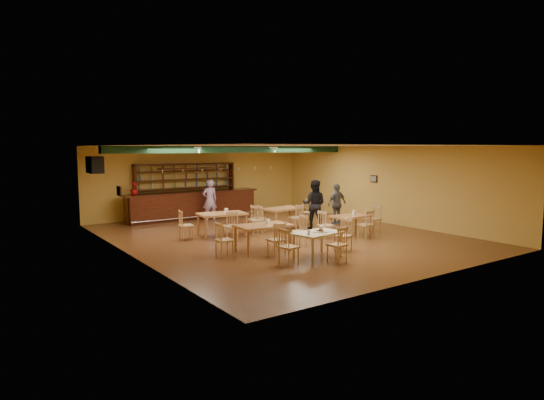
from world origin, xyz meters
TOP-DOWN VIEW (x-y plane):
  - floor at (0.00, 0.00)m, footprint 12.00×12.00m
  - ceiling_beam at (0.00, 2.80)m, footprint 10.00×0.30m
  - track_rail_left at (-1.80, 3.40)m, footprint 0.05×2.50m
  - track_rail_right at (1.40, 3.40)m, footprint 0.05×2.50m
  - ac_unit at (-4.80, 4.20)m, footprint 0.34×0.70m
  - picture_left at (-4.97, 1.00)m, footprint 0.04×0.34m
  - picture_right at (4.97, 0.50)m, footprint 0.04×0.34m
  - bar_counter at (-0.75, 5.15)m, footprint 5.76×0.85m
  - back_bar_hutch at (-0.75, 5.78)m, footprint 4.46×0.40m
  - poinsettia at (-3.18, 5.15)m, footprint 0.37×0.37m
  - dining_table_a at (-1.59, 1.07)m, footprint 1.67×1.14m
  - dining_table_b at (1.06, 1.27)m, footprint 1.55×1.03m
  - dining_table_c at (-1.73, -1.61)m, footprint 1.59×1.00m
  - dining_table_d at (2.02, -1.26)m, footprint 1.40×0.88m
  - near_table at (-0.95, -3.06)m, footprint 1.41×1.02m
  - pizza_tray at (-0.86, -3.06)m, footprint 0.49×0.49m
  - parmesan_shaker at (-1.37, -3.20)m, footprint 0.08×0.08m
  - napkin_stack at (-0.63, -2.88)m, footprint 0.25×0.24m
  - pizza_server at (-0.72, -3.02)m, footprint 0.31×0.27m
  - side_plate at (-0.44, -3.25)m, footprint 0.25×0.25m
  - patron_bar at (-0.38, 4.33)m, footprint 0.64×0.46m
  - patron_right_a at (1.86, 0.47)m, footprint 1.08×1.10m
  - patron_right_b at (3.22, 0.74)m, footprint 0.95×0.45m

SIDE VIEW (x-z plane):
  - floor at x=0.00m, z-range 0.00..0.00m
  - dining_table_d at x=2.02m, z-range 0.00..0.69m
  - near_table at x=-0.95m, z-range 0.00..0.69m
  - dining_table_b at x=1.06m, z-range 0.00..0.74m
  - dining_table_c at x=-1.73m, z-range 0.00..0.77m
  - dining_table_a at x=-1.59m, z-range 0.00..0.78m
  - bar_counter at x=-0.75m, z-range 0.00..1.13m
  - side_plate at x=-0.44m, z-range 0.69..0.71m
  - pizza_tray at x=-0.86m, z-range 0.69..0.71m
  - napkin_stack at x=-0.63m, z-range 0.69..0.72m
  - pizza_server at x=-0.72m, z-range 0.71..0.71m
  - parmesan_shaker at x=-1.37m, z-range 0.69..0.80m
  - patron_right_b at x=3.22m, z-range 0.00..1.58m
  - patron_bar at x=-0.38m, z-range 0.00..1.66m
  - patron_right_a at x=1.86m, z-range 0.00..1.78m
  - back_bar_hutch at x=-0.75m, z-range 0.00..2.28m
  - poinsettia at x=-3.18m, z-range 1.13..1.65m
  - picture_left at x=-4.97m, z-range 1.56..1.84m
  - picture_right at x=4.97m, z-range 1.56..1.84m
  - ac_unit at x=-4.80m, z-range 2.11..2.59m
  - ceiling_beam at x=0.00m, z-range 2.75..3.00m
  - track_rail_left at x=-1.80m, z-range 2.92..2.96m
  - track_rail_right at x=1.40m, z-range 2.92..2.96m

